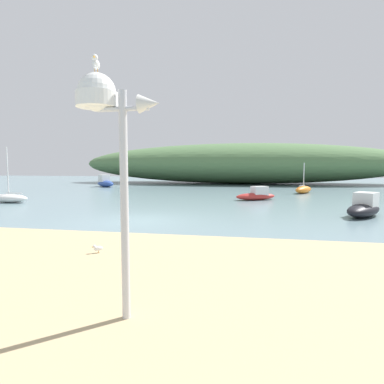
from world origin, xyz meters
The scene contains 11 objects.
ground_plane centered at (0.00, 0.00, 0.00)m, with size 120.00×120.00×0.00m, color gray.
beach_sand centered at (0.00, -8.00, 0.10)m, with size 44.00×9.00×0.20m, color tan.
distant_hill centered at (3.66, 32.15, 2.89)m, with size 47.59×13.11×5.79m, color #517547.
mast_structure centered at (2.75, -9.20, 3.26)m, with size 1.24×0.60×3.63m.
seagull_on_radar centered at (2.64, -9.21, 3.96)m, with size 0.17×0.31×0.22m.
motorboat_centre_water centered at (5.37, 9.77, 0.37)m, with size 3.25×2.35×1.01m.
sailboat_off_point centered at (9.75, 16.42, 0.35)m, with size 2.28×2.99×2.81m.
motorboat_inner_mooring centered at (10.44, 3.05, 0.45)m, with size 2.72×3.17×1.19m.
sailboat_near_shore centered at (-11.42, 5.04, 0.32)m, with size 2.91×1.20×3.80m.
motorboat_west_reach centered at (-12.41, 21.50, 0.54)m, with size 3.45×3.09×1.47m.
seagull_upper_strand centered at (0.91, -6.01, 0.33)m, with size 0.29×0.23×0.22m.
Camera 1 is at (4.83, -13.45, 2.48)m, focal length 28.96 mm.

